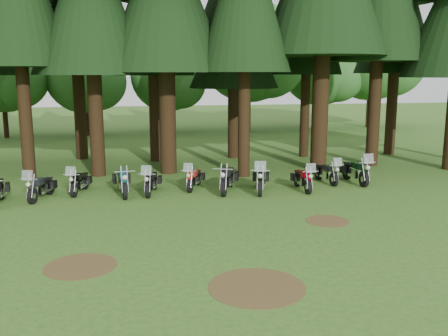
{
  "coord_description": "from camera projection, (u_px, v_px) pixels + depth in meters",
  "views": [
    {
      "loc": [
        -1.65,
        -14.14,
        4.71
      ],
      "look_at": [
        1.94,
        5.0,
        1.0
      ],
      "focal_mm": 40.0,
      "sensor_mm": 36.0,
      "label": 1
    }
  ],
  "objects": [
    {
      "name": "ground",
      "position": [
        191.0,
        234.0,
        14.83
      ],
      "size": [
        120.0,
        120.0,
        0.0
      ],
      "primitive_type": "plane",
      "color": "#305B1B",
      "rests_on": "ground"
    },
    {
      "name": "pine_back_4",
      "position": [
        234.0,
        6.0,
        26.81
      ],
      "size": [
        4.94,
        4.94,
        13.78
      ],
      "color": "#301F10",
      "rests_on": "ground"
    },
    {
      "name": "decid_2",
      "position": [
        5.0,
        70.0,
        35.94
      ],
      "size": [
        6.72,
        6.53,
        8.4
      ],
      "color": "#301F10",
      "rests_on": "ground"
    },
    {
      "name": "decid_3",
      "position": [
        88.0,
        76.0,
        37.4
      ],
      "size": [
        6.12,
        5.95,
        7.65
      ],
      "color": "#301F10",
      "rests_on": "ground"
    },
    {
      "name": "decid_4",
      "position": [
        170.0,
        78.0,
        39.72
      ],
      "size": [
        5.93,
        5.76,
        7.41
      ],
      "color": "#301F10",
      "rests_on": "ground"
    },
    {
      "name": "decid_5",
      "position": [
        254.0,
        54.0,
        39.99
      ],
      "size": [
        8.45,
        8.21,
        10.56
      ],
      "color": "#301F10",
      "rests_on": "ground"
    },
    {
      "name": "decid_6",
      "position": [
        325.0,
        67.0,
        42.62
      ],
      "size": [
        7.06,
        6.86,
        8.82
      ],
      "color": "#301F10",
      "rests_on": "ground"
    },
    {
      "name": "decid_7",
      "position": [
        377.0,
        55.0,
        43.09
      ],
      "size": [
        8.44,
        8.2,
        10.55
      ],
      "color": "#301F10",
      "rests_on": "ground"
    },
    {
      "name": "dirt_patch_0",
      "position": [
        80.0,
        266.0,
        12.36
      ],
      "size": [
        1.8,
        1.8,
        0.01
      ],
      "primitive_type": "cylinder",
      "color": "#4C3D1E",
      "rests_on": "ground"
    },
    {
      "name": "dirt_patch_1",
      "position": [
        327.0,
        221.0,
        16.13
      ],
      "size": [
        1.4,
        1.4,
        0.01
      ],
      "primitive_type": "cylinder",
      "color": "#4C3D1E",
      "rests_on": "ground"
    },
    {
      "name": "dirt_patch_2",
      "position": [
        257.0,
        287.0,
        11.15
      ],
      "size": [
        2.2,
        2.2,
        0.01
      ],
      "primitive_type": "cylinder",
      "color": "#4C3D1E",
      "rests_on": "ground"
    },
    {
      "name": "motorcycle_2",
      "position": [
        41.0,
        188.0,
        18.86
      ],
      "size": [
        0.83,
        2.06,
        1.31
      ],
      "rotation": [
        0.0,
        0.0,
        -0.28
      ],
      "color": "black",
      "rests_on": "ground"
    },
    {
      "name": "motorcycle_3",
      "position": [
        80.0,
        183.0,
        19.81
      ],
      "size": [
        0.69,
        2.0,
        1.26
      ],
      "rotation": [
        0.0,
        0.0,
        -0.23
      ],
      "color": "black",
      "rests_on": "ground"
    },
    {
      "name": "motorcycle_4",
      "position": [
        123.0,
        182.0,
        19.59
      ],
      "size": [
        0.42,
        2.37,
        0.97
      ],
      "rotation": [
        0.0,
        0.0,
        0.1
      ],
      "color": "black",
      "rests_on": "ground"
    },
    {
      "name": "motorcycle_5",
      "position": [
        151.0,
        183.0,
        19.73
      ],
      "size": [
        0.71,
        2.09,
        1.32
      ],
      "rotation": [
        0.0,
        0.0,
        -0.22
      ],
      "color": "black",
      "rests_on": "ground"
    },
    {
      "name": "motorcycle_6",
      "position": [
        194.0,
        179.0,
        20.55
      ],
      "size": [
        0.97,
        1.93,
        1.25
      ],
      "rotation": [
        0.0,
        0.0,
        -0.38
      ],
      "color": "black",
      "rests_on": "ground"
    },
    {
      "name": "motorcycle_7",
      "position": [
        227.0,
        180.0,
        20.07
      ],
      "size": [
        0.96,
        2.28,
        0.97
      ],
      "rotation": [
        0.0,
        0.0,
        -0.35
      ],
      "color": "black",
      "rests_on": "ground"
    },
    {
      "name": "motorcycle_8",
      "position": [
        261.0,
        180.0,
        20.03
      ],
      "size": [
        0.9,
        2.29,
        1.45
      ],
      "rotation": [
        0.0,
        0.0,
        -0.28
      ],
      "color": "black",
      "rests_on": "ground"
    },
    {
      "name": "motorcycle_9",
      "position": [
        303.0,
        180.0,
        20.31
      ],
      "size": [
        0.38,
        2.04,
        1.29
      ],
      "rotation": [
        0.0,
        0.0,
        -0.02
      ],
      "color": "black",
      "rests_on": "ground"
    },
    {
      "name": "motorcycle_10",
      "position": [
        326.0,
        173.0,
        21.66
      ],
      "size": [
        0.49,
        2.02,
        1.27
      ],
      "rotation": [
        0.0,
        0.0,
        0.11
      ],
      "color": "black",
      "rests_on": "ground"
    },
    {
      "name": "motorcycle_11",
      "position": [
        355.0,
        172.0,
        21.63
      ],
      "size": [
        0.44,
        2.33,
        1.47
      ],
      "rotation": [
        0.0,
        0.0,
        0.03
      ],
      "color": "black",
      "rests_on": "ground"
    }
  ]
}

